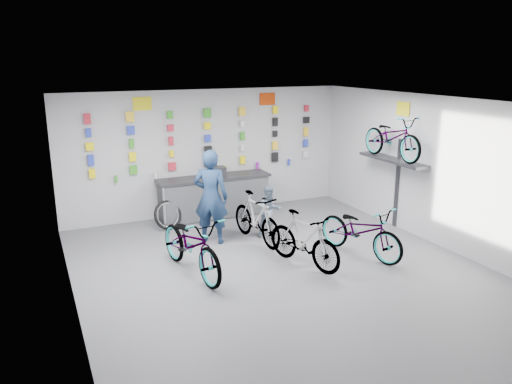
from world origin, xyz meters
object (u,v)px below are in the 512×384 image
bike_left (191,244)px  bike_service (257,218)px  bike_right (361,230)px  customer (270,211)px  bike_center (304,240)px  clerk (211,197)px  counter (215,197)px

bike_left → bike_service: size_ratio=1.22×
bike_right → customer: (-1.11, 1.70, 0.05)m
bike_left → bike_center: bike_left is taller
bike_right → clerk: size_ratio=0.98×
bike_left → customer: bearing=19.7°
counter → customer: 1.84m
counter → clerk: (-0.65, -1.57, 0.49)m
counter → bike_right: size_ratio=1.41×
counter → bike_center: bike_center is taller
bike_left → bike_service: 1.95m
bike_center → bike_service: size_ratio=0.98×
bike_right → clerk: bearing=125.3°
bike_left → customer: size_ratio=1.90×
clerk → bike_center: bearing=156.0°
counter → customer: customer is taller
bike_center → bike_right: bearing=-18.4°
bike_service → clerk: (-0.85, 0.36, 0.46)m
counter → bike_left: 3.26m
clerk → bike_right: bearing=176.7°
counter → customer: bearing=-70.4°
counter → bike_left: (-1.49, -2.89, 0.07)m
bike_service → customer: size_ratio=1.55×
clerk → customer: (1.26, -0.16, -0.42)m
counter → bike_center: 3.45m
bike_left → bike_center: (1.97, -0.53, -0.05)m
bike_right → clerk: 3.05m
bike_center → clerk: 2.21m
clerk → customer: 1.34m
bike_center → bike_right: bike_center is taller
bike_left → bike_service: bike_left is taller
bike_right → customer: 2.03m
counter → bike_service: bearing=-83.9°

